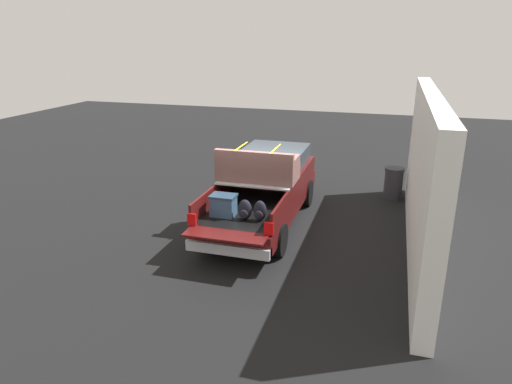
{
  "coord_description": "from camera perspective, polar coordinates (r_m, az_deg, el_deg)",
  "views": [
    {
      "loc": [
        -11.24,
        -3.17,
        4.89
      ],
      "look_at": [
        -0.6,
        0.0,
        1.1
      ],
      "focal_mm": 32.29,
      "sensor_mm": 36.0,
      "label": 1
    }
  ],
  "objects": [
    {
      "name": "building_facade",
      "position": [
        11.42,
        19.98,
        2.19
      ],
      "size": [
        8.68,
        0.36,
        3.67
      ],
      "primitive_type": "cube",
      "color": "white",
      "rests_on": "ground_plane"
    },
    {
      "name": "ground_plane",
      "position": [
        12.66,
        0.78,
        -3.88
      ],
      "size": [
        40.0,
        40.0,
        0.0
      ],
      "primitive_type": "plane",
      "color": "black"
    },
    {
      "name": "pickup_truck",
      "position": [
        12.64,
        1.21,
        0.68
      ],
      "size": [
        6.05,
        2.06,
        2.23
      ],
      "color": "#470F0F",
      "rests_on": "ground_plane"
    },
    {
      "name": "trash_can",
      "position": [
        15.1,
        16.65,
        1.11
      ],
      "size": [
        0.6,
        0.6,
        0.98
      ],
      "color": "#2D2D33",
      "rests_on": "ground_plane"
    }
  ]
}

